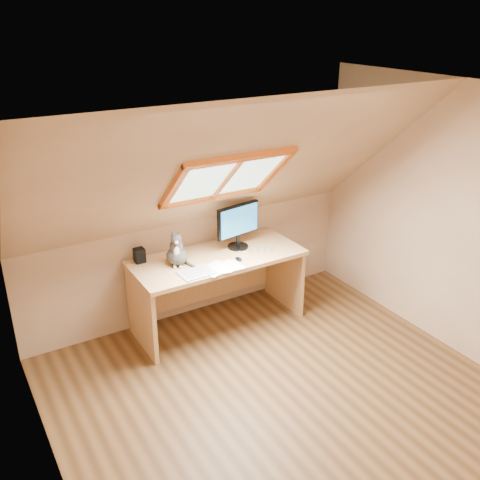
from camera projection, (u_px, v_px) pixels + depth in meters
ground at (293, 407)px, 4.24m from camera, size 3.50×3.50×0.00m
room_shell at (309, 247)px, 3.60m from camera, size 3.52×3.52×2.41m
desk at (214, 274)px, 5.22m from camera, size 1.64×0.72×0.75m
monitor at (238, 223)px, 5.15m from camera, size 0.48×0.20×0.45m
cat at (177, 252)px, 4.85m from camera, size 0.26×0.28×0.35m
desk_speaker at (139, 255)px, 4.92m from camera, size 0.09×0.09×0.13m
graphics_tablet at (197, 273)px, 4.73m from camera, size 0.32×0.23×0.01m
mouse at (239, 259)px, 4.97m from camera, size 0.05×0.09×0.03m
papers at (216, 270)px, 4.79m from camera, size 0.35×0.30×0.01m
cables at (254, 252)px, 5.14m from camera, size 0.51×0.26×0.01m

